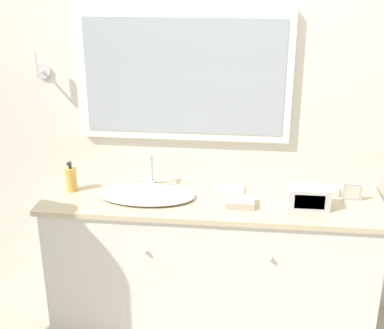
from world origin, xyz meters
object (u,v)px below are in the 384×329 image
Objects in this scene: appliance_box at (309,198)px; picture_frame at (353,192)px; sink_basin at (146,194)px; soap_bottle at (71,179)px.

appliance_box reaches higher than picture_frame.
soap_bottle is at bearing 175.21° from sink_basin.
soap_bottle is 1.61m from picture_frame.
soap_bottle is at bearing -178.74° from picture_frame.
picture_frame is (0.25, 0.12, -0.01)m from appliance_box.
soap_bottle reaches higher than picture_frame.
sink_basin reaches higher than appliance_box.
picture_frame is at bearing 24.48° from appliance_box.
appliance_box is (0.90, -0.04, 0.04)m from sink_basin.
sink_basin is 0.91m from appliance_box.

